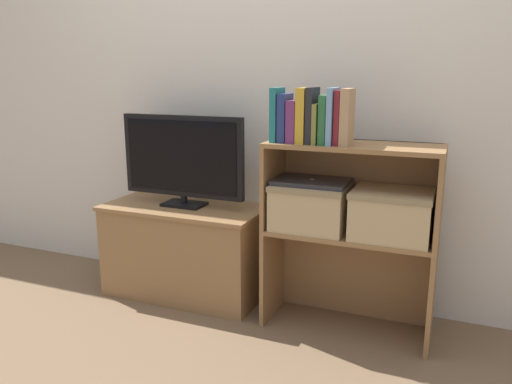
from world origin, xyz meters
The scene contains 19 objects.
ground_plane centered at (0.00, 0.00, 0.00)m, with size 16.00×16.00×0.00m, color brown.
wall_back centered at (0.00, 0.45, 1.20)m, with size 10.00×0.05×2.40m.
tv_stand centered at (-0.43, 0.21, 0.25)m, with size 0.86×0.43×0.50m.
tv centered at (-0.43, 0.20, 0.75)m, with size 0.69×0.14×0.48m.
bookshelf_lower_tier centered at (0.47, 0.22, 0.30)m, with size 0.77×0.32×0.48m.
bookshelf_upper_tier centered at (0.47, 0.22, 0.74)m, with size 0.77×0.32×0.41m.
book_teal centered at (0.13, 0.10, 1.00)m, with size 0.03×0.13×0.24m.
book_navy centered at (0.16, 0.10, 0.99)m, with size 0.04×0.12×0.21m.
book_plum centered at (0.21, 0.10, 0.98)m, with size 0.04×0.14×0.19m.
book_mustard centered at (0.25, 0.10, 1.00)m, with size 0.04×0.14×0.24m.
book_charcoal centered at (0.29, 0.10, 1.01)m, with size 0.03×0.13×0.24m.
book_olive centered at (0.32, 0.10, 0.97)m, with size 0.02×0.15×0.17m.
book_forest centered at (0.35, 0.10, 0.99)m, with size 0.03×0.14×0.21m.
book_skyblue centered at (0.38, 0.10, 1.00)m, with size 0.02×0.16×0.24m.
book_maroon centered at (0.41, 0.10, 1.00)m, with size 0.02×0.13×0.23m.
book_tan centered at (0.44, 0.10, 1.00)m, with size 0.04×0.14×0.24m.
storage_basket_left centered at (0.28, 0.15, 0.59)m, with size 0.34×0.29×0.21m.
storage_basket_right centered at (0.65, 0.15, 0.59)m, with size 0.34×0.29×0.21m.
laptop centered at (0.28, 0.15, 0.70)m, with size 0.34×0.23×0.02m.
Camera 1 is at (0.90, -2.02, 1.18)m, focal length 35.00 mm.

